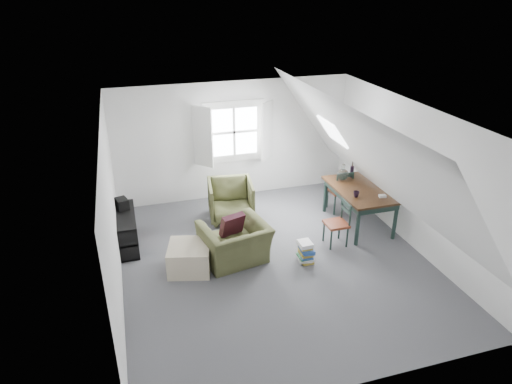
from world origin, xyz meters
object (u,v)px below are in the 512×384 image
object	(u,v)px
armchair_near	(235,260)
media_shelf	(125,232)
dining_chair_far	(340,190)
armchair_far	(231,218)
magazine_stack	(306,252)
dining_chair_near	(338,223)
ottoman	(190,258)
dining_table	(360,193)

from	to	relation	value
armchair_near	media_shelf	xyz separation A→B (m)	(-1.74, 1.02, 0.27)
dining_chair_far	armchair_near	bearing A→B (deg)	10.92
armchair_far	magazine_stack	world-z (taller)	armchair_far
armchair_near	dining_chair_near	xyz separation A→B (m)	(1.89, 0.00, 0.42)
media_shelf	magazine_stack	size ratio (longest dim) A/B	3.21
armchair_far	armchair_near	bearing A→B (deg)	-93.83
magazine_stack	media_shelf	bearing A→B (deg)	154.18
ottoman	media_shelf	bearing A→B (deg)	132.52
armchair_near	armchair_far	world-z (taller)	armchair_far
armchair_far	ottoman	distance (m)	1.88
dining_table	magazine_stack	xyz separation A→B (m)	(-1.45, -0.92, -0.48)
dining_chair_far	dining_table	bearing A→B (deg)	83.20
armchair_near	magazine_stack	size ratio (longest dim) A/B	2.85
magazine_stack	dining_chair_near	bearing A→B (deg)	26.33
dining_chair_near	media_shelf	bearing A→B (deg)	-95.62
dining_chair_near	magazine_stack	xyz separation A→B (m)	(-0.75, -0.37, -0.24)
armchair_near	media_shelf	distance (m)	2.03
dining_table	media_shelf	bearing A→B (deg)	169.04
armchair_near	dining_chair_near	size ratio (longest dim) A/B	1.29
dining_chair_far	dining_chair_near	distance (m)	1.32
ottoman	magazine_stack	distance (m)	1.93
armchair_near	dining_chair_far	distance (m)	2.80
armchair_far	ottoman	bearing A→B (deg)	-117.41
dining_table	dining_chair_near	xyz separation A→B (m)	(-0.70, -0.55, -0.24)
magazine_stack	dining_table	bearing A→B (deg)	32.34
dining_table	armchair_far	bearing A→B (deg)	152.88
media_shelf	dining_chair_near	bearing A→B (deg)	-19.17
dining_table	magazine_stack	size ratio (longest dim) A/B	4.14
dining_chair_far	dining_chair_near	bearing A→B (deg)	48.00
armchair_far	dining_chair_far	distance (m)	2.28
ottoman	dining_chair_far	size ratio (longest dim) A/B	0.74
dining_table	dining_chair_far	xyz separation A→B (m)	(-0.08, 0.62, -0.19)
armchair_far	magazine_stack	size ratio (longest dim) A/B	2.36
ottoman	magazine_stack	bearing A→B (deg)	-9.91
ottoman	armchair_far	bearing A→B (deg)	55.02
media_shelf	magazine_stack	bearing A→B (deg)	-29.35
dining_chair_far	armchair_far	bearing A→B (deg)	-22.33
media_shelf	armchair_far	bearing A→B (deg)	9.49
magazine_stack	armchair_far	bearing A→B (deg)	114.12
armchair_far	dining_chair_near	world-z (taller)	dining_chair_near
armchair_far	dining_table	world-z (taller)	dining_table
dining_chair_near	media_shelf	distance (m)	3.76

